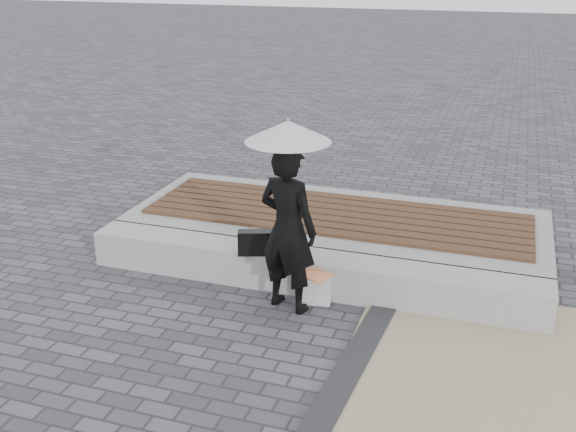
# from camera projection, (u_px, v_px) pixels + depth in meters

# --- Properties ---
(ground) EXTENTS (80.00, 80.00, 0.00)m
(ground) POSITION_uv_depth(u_px,v_px,m) (255.00, 368.00, 5.93)
(ground) COLOR #515156
(ground) RESTS_ON ground
(edging_band) EXTENTS (0.61, 5.20, 0.04)m
(edging_band) POSITION_uv_depth(u_px,v_px,m) (321.00, 418.00, 5.26)
(edging_band) COLOR #2A2A2C
(edging_band) RESTS_ON ground
(seating_ledge) EXTENTS (5.00, 0.45, 0.40)m
(seating_ledge) POSITION_uv_depth(u_px,v_px,m) (308.00, 271.00, 7.27)
(seating_ledge) COLOR #A8A8A3
(seating_ledge) RESTS_ON ground
(timber_platform) EXTENTS (5.00, 2.00, 0.40)m
(timber_platform) POSITION_uv_depth(u_px,v_px,m) (336.00, 231.00, 8.33)
(timber_platform) COLOR gray
(timber_platform) RESTS_ON ground
(timber_decking) EXTENTS (4.60, 1.40, 0.04)m
(timber_decking) POSITION_uv_depth(u_px,v_px,m) (336.00, 214.00, 8.25)
(timber_decking) COLOR brown
(timber_decking) RESTS_ON timber_platform
(woman) EXTENTS (0.72, 0.57, 1.72)m
(woman) POSITION_uv_depth(u_px,v_px,m) (288.00, 229.00, 6.65)
(woman) COLOR black
(woman) RESTS_ON ground
(parasol) EXTENTS (0.82, 0.82, 1.05)m
(parasol) POSITION_uv_depth(u_px,v_px,m) (288.00, 131.00, 6.29)
(parasol) COLOR #ADADB2
(parasol) RESTS_ON ground
(handbag) EXTENTS (0.40, 0.25, 0.27)m
(handbag) POSITION_uv_depth(u_px,v_px,m) (256.00, 243.00, 7.16)
(handbag) COLOR black
(handbag) RESTS_ON seating_ledge
(canvas_tote) EXTENTS (0.35, 0.20, 0.34)m
(canvas_tote) POSITION_uv_depth(u_px,v_px,m) (315.00, 288.00, 6.97)
(canvas_tote) COLOR silver
(canvas_tote) RESTS_ON ground
(magazine) EXTENTS (0.40, 0.34, 0.01)m
(magazine) POSITION_uv_depth(u_px,v_px,m) (314.00, 275.00, 6.86)
(magazine) COLOR #F0404B
(magazine) RESTS_ON canvas_tote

